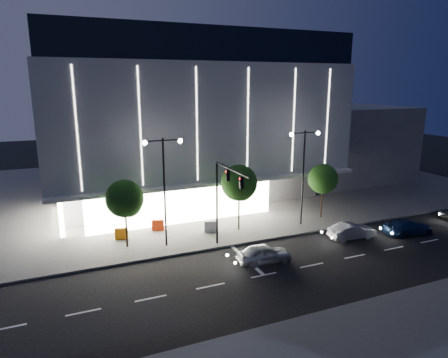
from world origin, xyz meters
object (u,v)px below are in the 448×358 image
at_px(street_lamp_west, 164,176).
at_px(car_lead, 264,254).
at_px(tree_right, 323,180).
at_px(barrier_a, 121,234).
at_px(street_lamp_east, 304,164).
at_px(tree_left, 125,201).
at_px(tree_mid, 239,185).
at_px(traffic_mast, 224,191).
at_px(barrier_c, 158,225).
at_px(car_second, 352,231).
at_px(car_third, 408,227).
at_px(barrier_d, 210,226).

relative_size(street_lamp_west, car_lead, 2.18).
distance_m(tree_right, barrier_a, 19.56).
xyz_separation_m(street_lamp_east, tree_left, (-15.97, 1.02, -1.92)).
distance_m(street_lamp_east, tree_mid, 6.27).
height_order(traffic_mast, tree_left, traffic_mast).
bearing_deg(tree_right, barrier_c, 170.82).
relative_size(tree_right, car_lead, 1.33).
xyz_separation_m(tree_right, car_second, (-0.78, -5.46, -3.19)).
bearing_deg(car_third, traffic_mast, 87.82).
relative_size(car_lead, barrier_d, 3.76).
distance_m(car_second, barrier_a, 19.78).
height_order(car_lead, barrier_d, car_lead).
relative_size(traffic_mast, barrier_c, 6.43).
bearing_deg(car_lead, tree_right, -51.62).
bearing_deg(car_third, barrier_a, 78.50).
bearing_deg(tree_right, tree_left, 180.00).
xyz_separation_m(tree_mid, barrier_d, (-2.62, 0.44, -3.68)).
bearing_deg(traffic_mast, street_lamp_west, 146.35).
distance_m(traffic_mast, street_lamp_west, 4.89).
bearing_deg(tree_left, tree_right, -0.00).
distance_m(tree_mid, car_lead, 7.68).
distance_m(car_third, barrier_a, 25.11).
distance_m(street_lamp_west, barrier_a, 6.77).
relative_size(car_third, barrier_a, 4.15).
xyz_separation_m(traffic_mast, tree_left, (-6.97, 3.68, -0.99)).
bearing_deg(barrier_a, barrier_d, 2.79).
distance_m(car_second, barrier_c, 17.08).
bearing_deg(car_second, street_lamp_east, 30.86).
distance_m(street_lamp_west, tree_left, 3.69).
relative_size(traffic_mast, car_third, 1.55).
bearing_deg(street_lamp_west, tree_left, 161.06).
relative_size(traffic_mast, tree_right, 1.28).
distance_m(barrier_c, barrier_d, 4.74).
bearing_deg(tree_mid, tree_left, -180.00).
distance_m(traffic_mast, car_lead, 5.63).
xyz_separation_m(tree_right, car_third, (4.49, -6.59, -3.22)).
height_order(street_lamp_east, tree_mid, street_lamp_east).
relative_size(street_lamp_east, car_second, 2.15).
bearing_deg(car_second, barrier_a, 72.76).
bearing_deg(car_second, tree_right, -4.08).
height_order(tree_mid, barrier_d, tree_mid).
relative_size(street_lamp_west, car_third, 1.97).
distance_m(traffic_mast, barrier_a, 10.00).
relative_size(street_lamp_west, barrier_d, 8.18).
bearing_deg(tree_left, barrier_c, 39.17).
bearing_deg(barrier_d, barrier_c, 167.60).
bearing_deg(tree_right, car_lead, -146.29).
distance_m(traffic_mast, tree_mid, 4.82).
distance_m(tree_right, car_third, 8.60).
bearing_deg(barrier_a, street_lamp_west, -28.34).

